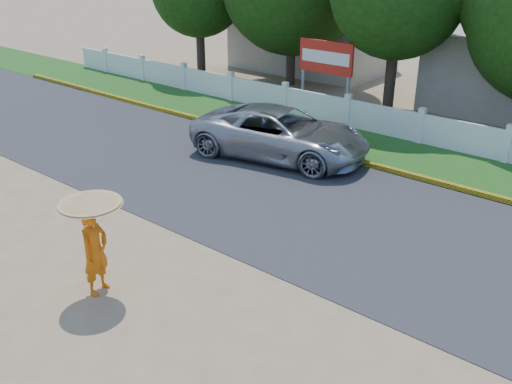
% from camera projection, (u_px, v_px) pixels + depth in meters
% --- Properties ---
extents(ground, '(120.00, 120.00, 0.00)m').
position_uv_depth(ground, '(199.00, 274.00, 12.59)').
color(ground, '#9E8460').
rests_on(ground, ground).
extents(road, '(60.00, 7.00, 0.02)m').
position_uv_depth(road, '(313.00, 206.00, 15.75)').
color(road, '#38383A').
rests_on(road, ground).
extents(grass_verge, '(60.00, 3.50, 0.03)m').
position_uv_depth(grass_verge, '(400.00, 154.00, 19.44)').
color(grass_verge, '#2D601E').
rests_on(grass_verge, ground).
extents(curb, '(40.00, 0.18, 0.16)m').
position_uv_depth(curb, '(376.00, 166.00, 18.22)').
color(curb, yellow).
rests_on(curb, ground).
extents(fence, '(40.00, 0.10, 1.10)m').
position_uv_depth(fence, '(420.00, 128.00, 20.24)').
color(fence, silver).
rests_on(fence, ground).
extents(building_far, '(8.00, 5.00, 2.80)m').
position_uv_depth(building_far, '(312.00, 43.00, 31.15)').
color(building_far, '#B7AD99').
rests_on(building_far, ground).
extents(vehicle, '(6.35, 3.86, 1.65)m').
position_uv_depth(vehicle, '(280.00, 133.00, 18.89)').
color(vehicle, '#9C9FA4').
rests_on(vehicle, ground).
extents(monk_with_parasol, '(1.29, 1.29, 2.34)m').
position_uv_depth(monk_with_parasol, '(92.00, 227.00, 11.38)').
color(monk_with_parasol, orange).
rests_on(monk_with_parasol, ground).
extents(billboard, '(2.50, 0.13, 2.95)m').
position_uv_depth(billboard, '(326.00, 61.00, 23.12)').
color(billboard, gray).
rests_on(billboard, ground).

